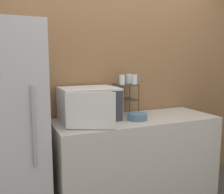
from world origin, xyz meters
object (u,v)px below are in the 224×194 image
object	(u,v)px
glass_front_left	(122,80)
refrigerator	(5,131)
bowl	(137,117)
glass_front_right	(134,79)
microwave	(89,105)
glass_back_right	(129,79)
dish_rack	(126,93)

from	to	relation	value
glass_front_left	refrigerator	bearing A→B (deg)	-175.21
bowl	glass_front_right	bearing A→B (deg)	71.58
microwave	refrigerator	distance (m)	0.78
glass_back_right	glass_front_right	bearing A→B (deg)	-91.52
glass_back_right	dish_rack	bearing A→B (deg)	-138.11
glass_front_left	glass_back_right	xyz separation A→B (m)	(0.14, 0.13, 0.00)
glass_front_right	bowl	distance (m)	0.41
bowl	refrigerator	distance (m)	1.23
microwave	glass_back_right	size ratio (longest dim) A/B	5.93
refrigerator	dish_rack	bearing A→B (deg)	7.43
glass_back_right	glass_front_right	size ratio (longest dim) A/B	1.00
microwave	glass_front_right	world-z (taller)	glass_front_right
glass_front_left	bowl	bearing A→B (deg)	-67.98
glass_front_left	glass_back_right	distance (m)	0.19
dish_rack	glass_back_right	bearing A→B (deg)	41.89
microwave	glass_front_left	world-z (taller)	glass_front_left
bowl	glass_back_right	bearing A→B (deg)	78.41
dish_rack	glass_front_left	distance (m)	0.18
microwave	refrigerator	size ratio (longest dim) A/B	0.35
glass_back_right	glass_front_right	world-z (taller)	same
dish_rack	refrigerator	world-z (taller)	refrigerator
microwave	dish_rack	xyz separation A→B (m)	(0.46, 0.12, 0.08)
microwave	bowl	world-z (taller)	microwave
glass_front_right	refrigerator	size ratio (longest dim) A/B	0.06
dish_rack	glass_front_right	distance (m)	0.18
microwave	dish_rack	bearing A→B (deg)	14.29
microwave	dish_rack	size ratio (longest dim) A/B	1.85
refrigerator	bowl	bearing A→B (deg)	-4.56
glass_front_right	bowl	size ratio (longest dim) A/B	0.54
refrigerator	glass_front_right	bearing A→B (deg)	3.98
microwave	glass_back_right	bearing A→B (deg)	18.92
dish_rack	refrigerator	bearing A→B (deg)	-172.57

